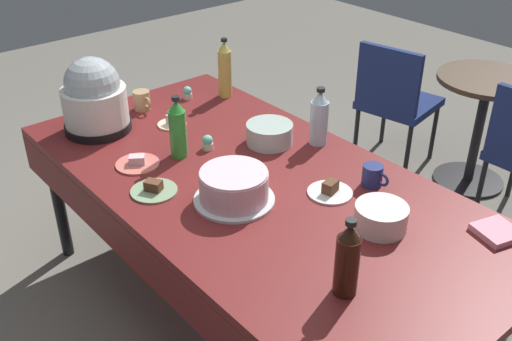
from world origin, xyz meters
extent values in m
plane|color=slate|center=(0.00, 0.00, 0.00)|extent=(9.00, 9.00, 0.00)
cube|color=maroon|center=(0.00, 0.00, 0.73)|extent=(2.20, 1.10, 0.04)
cylinder|color=black|center=(-1.02, -0.47, 0.35)|extent=(0.06, 0.06, 0.71)
cylinder|color=black|center=(-1.02, 0.47, 0.35)|extent=(0.06, 0.06, 0.71)
cube|color=maroon|center=(0.00, -0.55, 0.62)|extent=(2.20, 0.01, 0.18)
cube|color=maroon|center=(0.00, 0.55, 0.62)|extent=(2.20, 0.01, 0.18)
cylinder|color=silver|center=(0.06, -0.16, 0.76)|extent=(0.32, 0.32, 0.01)
cylinder|color=beige|center=(0.06, -0.16, 0.82)|extent=(0.27, 0.27, 0.11)
cylinder|color=silver|center=(0.06, -0.16, 0.88)|extent=(0.26, 0.26, 0.01)
cylinder|color=black|center=(-0.84, -0.27, 0.77)|extent=(0.31, 0.31, 0.04)
cylinder|color=white|center=(-0.84, -0.27, 0.88)|extent=(0.30, 0.30, 0.17)
sphere|color=#B2BCC1|center=(-0.84, -0.27, 0.98)|extent=(0.26, 0.26, 0.26)
cylinder|color=#B2C6BC|center=(-0.22, 0.26, 0.80)|extent=(0.21, 0.21, 0.09)
cylinder|color=silver|center=(0.53, 0.13, 0.80)|extent=(0.19, 0.19, 0.09)
cylinder|color=#8CA87F|center=(-0.20, -0.36, 0.75)|extent=(0.19, 0.19, 0.01)
cube|color=brown|center=(-0.20, -0.36, 0.78)|extent=(0.08, 0.07, 0.04)
cylinder|color=beige|center=(-0.66, 0.02, 0.75)|extent=(0.14, 0.14, 0.01)
cube|color=beige|center=(-0.66, 0.02, 0.78)|extent=(0.05, 0.04, 0.04)
cylinder|color=white|center=(0.26, 0.16, 0.75)|extent=(0.18, 0.18, 0.01)
cube|color=brown|center=(0.26, 0.16, 0.78)|extent=(0.06, 0.07, 0.05)
cylinder|color=#E07266|center=(-0.43, -0.30, 0.75)|extent=(0.19, 0.19, 0.01)
cube|color=beige|center=(-0.43, -0.30, 0.78)|extent=(0.08, 0.08, 0.04)
cylinder|color=beige|center=(-0.88, 0.26, 0.77)|extent=(0.05, 0.05, 0.03)
sphere|color=#6BC6B2|center=(-0.88, 0.26, 0.79)|extent=(0.05, 0.05, 0.05)
cylinder|color=beige|center=(-0.09, 0.01, 0.77)|extent=(0.05, 0.05, 0.03)
sphere|color=#6BC6B2|center=(-0.09, 0.01, 0.79)|extent=(0.05, 0.05, 0.05)
cylinder|color=beige|center=(-0.35, 0.01, 0.77)|extent=(0.05, 0.05, 0.03)
sphere|color=#6BC6B2|center=(-0.35, 0.01, 0.79)|extent=(0.05, 0.05, 0.05)
cylinder|color=green|center=(-0.38, -0.12, 0.86)|extent=(0.08, 0.08, 0.21)
cone|color=green|center=(-0.38, -0.12, 0.99)|extent=(0.07, 0.07, 0.05)
cylinder|color=black|center=(-0.38, -0.12, 1.02)|extent=(0.03, 0.03, 0.02)
cylinder|color=#33190F|center=(0.68, -0.21, 0.85)|extent=(0.08, 0.08, 0.21)
cone|color=#33190F|center=(0.68, -0.21, 0.98)|extent=(0.07, 0.07, 0.05)
cylinder|color=black|center=(0.68, -0.21, 1.02)|extent=(0.03, 0.03, 0.02)
cylinder|color=silver|center=(-0.07, 0.43, 0.85)|extent=(0.08, 0.08, 0.20)
cone|color=silver|center=(-0.07, 0.43, 0.98)|extent=(0.07, 0.07, 0.05)
cylinder|color=black|center=(-0.07, 0.43, 1.01)|extent=(0.04, 0.04, 0.02)
cylinder|color=gold|center=(-0.78, 0.44, 0.87)|extent=(0.07, 0.07, 0.25)
cone|color=gold|center=(-0.78, 0.44, 1.02)|extent=(0.06, 0.06, 0.05)
cylinder|color=black|center=(-0.78, 0.44, 1.06)|extent=(0.03, 0.03, 0.02)
cylinder|color=navy|center=(0.32, 0.34, 0.79)|extent=(0.08, 0.08, 0.09)
torus|color=navy|center=(0.38, 0.34, 0.80)|extent=(0.06, 0.01, 0.06)
cylinder|color=tan|center=(-0.91, 0.01, 0.80)|extent=(0.08, 0.08, 0.10)
torus|color=tan|center=(-0.86, 0.01, 0.80)|extent=(0.06, 0.01, 0.06)
cube|color=pink|center=(0.83, 0.42, 0.76)|extent=(0.17, 0.17, 0.02)
cube|color=navy|center=(-0.55, 1.69, 0.42)|extent=(0.51, 0.51, 0.05)
cube|color=navy|center=(-0.51, 1.49, 0.65)|extent=(0.42, 0.11, 0.40)
cylinder|color=black|center=(-0.40, 1.91, 0.20)|extent=(0.03, 0.03, 0.40)
cylinder|color=black|center=(-0.77, 1.84, 0.20)|extent=(0.03, 0.03, 0.40)
cylinder|color=black|center=(-0.33, 1.54, 0.20)|extent=(0.03, 0.03, 0.40)
cylinder|color=black|center=(-0.70, 1.47, 0.20)|extent=(0.03, 0.03, 0.40)
cylinder|color=black|center=(0.21, 1.50, 0.20)|extent=(0.03, 0.03, 0.40)
cylinder|color=#473323|center=(-0.05, 1.84, 0.70)|extent=(0.60, 0.60, 0.03)
cylinder|color=black|center=(-0.05, 1.84, 0.35)|extent=(0.06, 0.06, 0.67)
cylinder|color=black|center=(-0.05, 1.84, 0.01)|extent=(0.44, 0.44, 0.02)
camera|label=1|loc=(1.58, -1.33, 2.02)|focal=41.65mm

